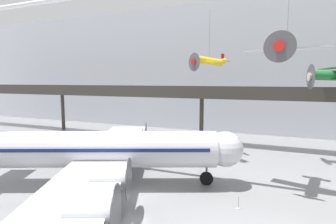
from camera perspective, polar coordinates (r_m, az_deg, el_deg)
The scene contains 7 objects.
ground_plane at distance 24.78m, azimuth -7.39°, elevation -17.72°, with size 260.00×260.00×0.00m, color gray.
hangar_back_wall at distance 54.82m, azimuth 10.36°, elevation 9.37°, with size 140.00×3.00×25.62m.
mezzanine_walkway at distance 43.36m, azimuth 7.05°, elevation 3.51°, with size 110.00×3.20×9.44m.
airliner_silver_main at distance 26.69m, azimuth -15.39°, elevation -7.95°, with size 27.75×32.52×10.38m.
suspended_plane_yellow_lowwing at distance 35.67m, azimuth 8.91°, elevation 10.87°, with size 5.89×5.49×7.95m.
suspended_plane_silver_racer at distance 26.91m, azimuth 24.40°, elevation 12.85°, with size 7.46×6.19×7.68m.
stanchion_barrier at distance 23.10m, azimuth 15.08°, elevation -18.93°, with size 0.36×0.36×1.08m.
Camera 1 is at (11.20, -19.58, 10.27)m, focal length 28.00 mm.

